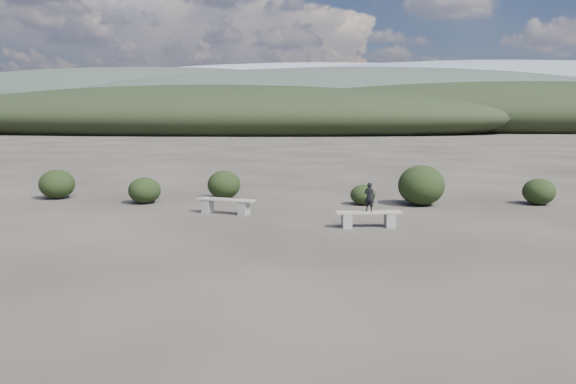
# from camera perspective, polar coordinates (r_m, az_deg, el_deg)

# --- Properties ---
(ground) EXTENTS (1200.00, 1200.00, 0.00)m
(ground) POSITION_cam_1_polar(r_m,az_deg,el_deg) (12.20, -2.12, -7.34)
(ground) COLOR #2C2722
(ground) RESTS_ON ground
(bench_left) EXTENTS (2.02, 0.91, 0.50)m
(bench_left) POSITION_cam_1_polar(r_m,az_deg,el_deg) (18.37, -6.36, -1.30)
(bench_left) COLOR slate
(bench_left) RESTS_ON ground
(bench_right) EXTENTS (1.91, 0.71, 0.47)m
(bench_right) POSITION_cam_1_polar(r_m,az_deg,el_deg) (16.20, 8.17, -2.60)
(bench_right) COLOR slate
(bench_right) RESTS_ON ground
(seated_person) EXTENTS (0.36, 0.31, 0.83)m
(seated_person) POSITION_cam_1_polar(r_m,az_deg,el_deg) (16.11, 8.27, -0.50)
(seated_person) COLOR black
(seated_person) RESTS_ON bench_right
(shrub_a) EXTENTS (1.17, 1.17, 0.96)m
(shrub_a) POSITION_cam_1_polar(r_m,az_deg,el_deg) (21.08, -14.36, 0.16)
(shrub_a) COLOR black
(shrub_a) RESTS_ON ground
(shrub_b) EXTENTS (1.27, 1.27, 1.09)m
(shrub_b) POSITION_cam_1_polar(r_m,az_deg,el_deg) (21.74, -6.51, 0.75)
(shrub_b) COLOR black
(shrub_b) RESTS_ON ground
(shrub_c) EXTENTS (0.91, 0.91, 0.73)m
(shrub_c) POSITION_cam_1_polar(r_m,az_deg,el_deg) (20.29, 7.61, -0.29)
(shrub_c) COLOR black
(shrub_c) RESTS_ON ground
(shrub_d) EXTENTS (1.65, 1.65, 1.44)m
(shrub_d) POSITION_cam_1_polar(r_m,az_deg,el_deg) (20.52, 13.38, 0.67)
(shrub_d) COLOR black
(shrub_d) RESTS_ON ground
(shrub_e) EXTENTS (1.14, 1.14, 0.95)m
(shrub_e) POSITION_cam_1_polar(r_m,az_deg,el_deg) (22.05, 24.13, 0.04)
(shrub_e) COLOR black
(shrub_e) RESTS_ON ground
(shrub_f) EXTENTS (1.33, 1.33, 1.12)m
(shrub_f) POSITION_cam_1_polar(r_m,az_deg,el_deg) (23.35, -22.42, 0.74)
(shrub_f) COLOR black
(shrub_f) RESTS_ON ground
(mountain_ridges) EXTENTS (500.00, 400.00, 56.00)m
(mountain_ridges) POSITION_cam_1_polar(r_m,az_deg,el_deg) (350.93, 4.59, 8.98)
(mountain_ridges) COLOR black
(mountain_ridges) RESTS_ON ground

